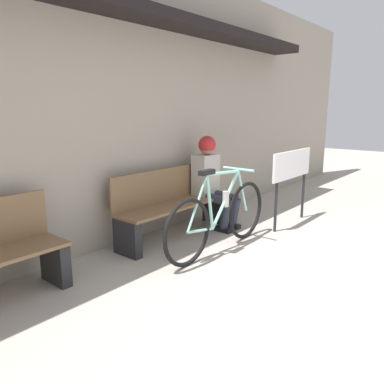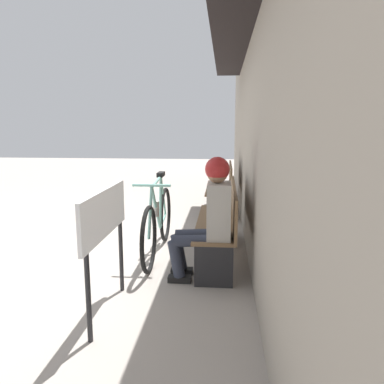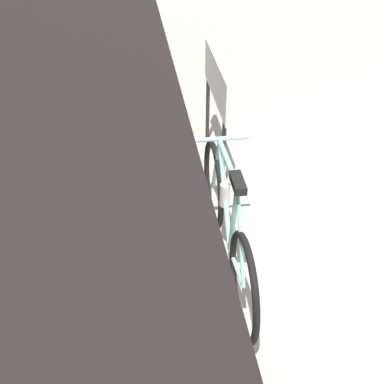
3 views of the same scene
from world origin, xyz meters
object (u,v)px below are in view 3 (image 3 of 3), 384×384
Objects in this scene: park_bench_near at (120,232)px; signboard at (216,87)px; bicycle at (227,226)px; person_seated at (129,145)px.

signboard is at bearing -32.97° from park_bench_near.
bicycle is 1.72× the size of signboard.
park_bench_near is 1.66m from signboard.
park_bench_near is 1.62× the size of signboard.
park_bench_near is 0.94× the size of bicycle.
bicycle is at bearing -136.64° from person_seated.
bicycle is 1.45m from signboard.
park_bench_near is 1.39× the size of person_seated.
park_bench_near is at bearing 170.59° from person_seated.
park_bench_near is 0.72m from bicycle.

